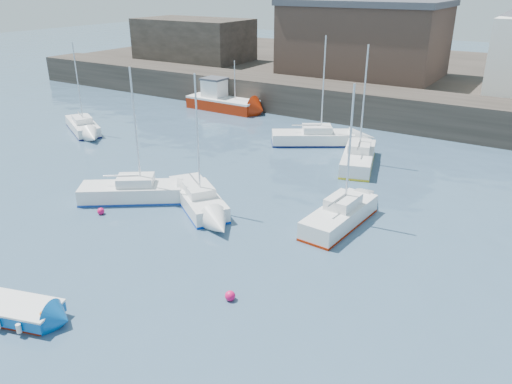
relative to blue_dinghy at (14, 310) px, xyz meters
The scene contains 16 objects.
water 3.31m from the blue_dinghy, 13.12° to the left, with size 220.00×220.00×0.00m, color #2D4760.
quay_wall 35.91m from the blue_dinghy, 84.89° to the left, with size 90.00×5.00×3.00m, color #28231E.
land_strip 53.85m from the blue_dinghy, 86.60° to the left, with size 90.00×32.00×2.80m, color #28231E.
warehouse 44.28m from the blue_dinghy, 93.67° to the left, with size 16.40×10.40×7.60m.
bldg_west 49.66m from the blue_dinghy, 120.12° to the left, with size 14.00×8.00×5.00m.
blue_dinghy is the anchor object (origin of this frame).
fishing_boat 34.81m from the blue_dinghy, 112.09° to the left, with size 7.64×2.98×5.03m.
sailboat_a 11.61m from the blue_dinghy, 111.92° to the left, with size 6.08×5.10×7.90m.
sailboat_b 12.22m from the blue_dinghy, 92.26° to the left, with size 6.06×5.07×7.78m.
sailboat_c 16.16m from the blue_dinghy, 61.99° to the left, with size 2.30×5.87×7.55m.
sailboat_e 26.88m from the blue_dinghy, 134.20° to the left, with size 6.08×4.50×7.59m.
sailboat_f 24.31m from the blue_dinghy, 78.35° to the left, with size 3.74×6.69×8.29m.
sailboat_h 26.64m from the blue_dinghy, 90.08° to the left, with size 6.66×5.28×8.44m.
buoy_near 9.47m from the blue_dinghy, 117.91° to the left, with size 0.40×0.40×0.40m, color #E10D55.
buoy_mid 8.48m from the blue_dinghy, 40.15° to the left, with size 0.44×0.44×0.44m, color #E10D55.
buoy_far 21.79m from the blue_dinghy, 75.87° to the left, with size 0.40×0.40×0.40m, color #E10D55.
Camera 1 is at (13.33, -9.38, 12.24)m, focal length 35.00 mm.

